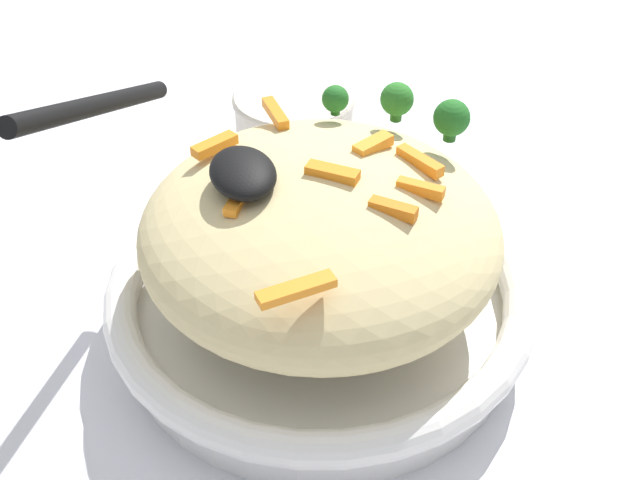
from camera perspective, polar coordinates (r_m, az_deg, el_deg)
ground_plane at (r=0.58m, az=-0.00°, el=-6.20°), size 2.40×2.40×0.00m
serving_bowl at (r=0.56m, az=-0.00°, el=-4.21°), size 0.29×0.29×0.05m
pasta_mound at (r=0.52m, az=-0.00°, el=0.69°), size 0.24×0.24×0.09m
carrot_piece_0 at (r=0.48m, az=-5.81°, el=2.97°), size 0.03×0.02×0.01m
carrot_piece_1 at (r=0.42m, az=-1.71°, el=-3.53°), size 0.02×0.04×0.01m
carrot_piece_2 at (r=0.49m, az=0.89°, el=4.77°), size 0.03×0.03×0.01m
carrot_piece_3 at (r=0.56m, az=-3.20°, el=9.04°), size 0.04×0.01×0.01m
carrot_piece_4 at (r=0.52m, az=3.81°, el=6.77°), size 0.02×0.03×0.01m
carrot_piece_5 at (r=0.53m, az=-7.53°, el=6.74°), size 0.02×0.03×0.01m
carrot_piece_6 at (r=0.51m, az=7.09°, el=5.68°), size 0.04×0.02×0.01m
carrot_piece_7 at (r=0.49m, az=7.19°, el=3.66°), size 0.02×0.03×0.01m
carrot_piece_8 at (r=0.47m, az=5.24°, el=2.21°), size 0.03×0.03×0.01m
broccoli_floret_0 at (r=0.56m, az=1.10°, el=10.02°), size 0.02×0.02×0.02m
broccoli_floret_1 at (r=0.56m, az=5.52°, el=9.94°), size 0.02×0.02×0.03m
broccoli_floret_2 at (r=0.54m, az=9.38°, el=8.56°), size 0.02×0.02×0.03m
serving_spoon at (r=0.49m, az=-9.65°, el=6.65°), size 0.16×0.15×0.09m
companion_bowl at (r=0.75m, az=-1.86°, el=8.78°), size 0.11×0.11×0.05m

